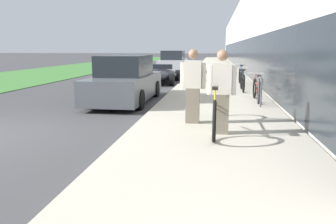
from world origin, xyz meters
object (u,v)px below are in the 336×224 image
at_px(person_bystander, 193,86).
at_px(cruiser_bike_nearest, 257,90).
at_px(tandem_bicycle, 215,110).
at_px(vintage_roadster_curbside, 160,75).
at_px(cruiser_bike_middle, 242,81).
at_px(parked_sedan_far, 173,63).
at_px(bike_rack_hoop, 260,88).
at_px(person_rider, 221,92).
at_px(parked_sedan_curbside, 125,81).
at_px(cruiser_bike_farthest, 241,76).

relative_size(person_bystander, cruiser_bike_nearest, 0.90).
bearing_deg(tandem_bicycle, vintage_roadster_curbside, 105.92).
relative_size(cruiser_bike_middle, parked_sedan_far, 0.43).
xyz_separation_m(tandem_bicycle, bike_rack_hoop, (1.31, 3.07, 0.10)).
xyz_separation_m(person_rider, parked_sedan_curbside, (-3.09, 4.15, -0.24)).
xyz_separation_m(tandem_bicycle, vintage_roadster_curbside, (-2.88, 10.10, -0.12)).
height_order(tandem_bicycle, person_bystander, person_bystander).
height_order(person_bystander, parked_sedan_far, person_bystander).
relative_size(person_bystander, cruiser_bike_farthest, 0.89).
distance_m(tandem_bicycle, cruiser_bike_nearest, 4.15).
bearing_deg(vintage_roadster_curbside, cruiser_bike_nearest, -55.74).
bearing_deg(cruiser_bike_middle, bike_rack_hoop, -85.99).
bearing_deg(parked_sedan_far, cruiser_bike_nearest, -70.63).
bearing_deg(parked_sedan_curbside, tandem_bicycle, -51.90).
bearing_deg(cruiser_bike_nearest, person_rider, -105.60).
bearing_deg(parked_sedan_curbside, cruiser_bike_farthest, 50.82).
relative_size(cruiser_bike_nearest, vintage_roadster_curbside, 0.44).
relative_size(tandem_bicycle, parked_sedan_far, 0.67).
distance_m(cruiser_bike_nearest, parked_sedan_far, 12.92).
distance_m(person_rider, bike_rack_hoop, 3.64).
distance_m(parked_sedan_curbside, parked_sedan_far, 12.33).
height_order(bike_rack_hoop, cruiser_bike_farthest, cruiser_bike_farthest).
distance_m(person_bystander, cruiser_bike_nearest, 3.90).
bearing_deg(cruiser_bike_middle, person_bystander, -104.65).
distance_m(person_rider, parked_sedan_curbside, 5.18).
relative_size(tandem_bicycle, cruiser_bike_middle, 1.56).
bearing_deg(bike_rack_hoop, person_rider, -109.03).
relative_size(person_bystander, cruiser_bike_middle, 0.91).
height_order(parked_sedan_curbside, vintage_roadster_curbside, parked_sedan_curbside).
height_order(bike_rack_hoop, vintage_roadster_curbside, bike_rack_hoop).
bearing_deg(vintage_roadster_curbside, cruiser_bike_middle, -42.49).
bearing_deg(vintage_roadster_curbside, person_rider, -73.97).
bearing_deg(parked_sedan_far, cruiser_bike_middle, -67.30).
relative_size(tandem_bicycle, cruiser_bike_farthest, 1.52).
bearing_deg(bike_rack_hoop, tandem_bicycle, -113.05).
distance_m(person_bystander, bike_rack_hoop, 3.15).
bearing_deg(person_bystander, cruiser_bike_farthest, 78.77).
relative_size(person_rider, vintage_roadster_curbside, 0.40).
bearing_deg(cruiser_bike_farthest, person_rider, -96.43).
distance_m(cruiser_bike_middle, parked_sedan_curbside, 4.86).
bearing_deg(vintage_roadster_curbside, cruiser_bike_farthest, -17.09).
relative_size(bike_rack_hoop, parked_sedan_curbside, 0.19).
bearing_deg(cruiser_bike_middle, parked_sedan_curbside, -146.26).
bearing_deg(bike_rack_hoop, cruiser_bike_middle, 94.01).
xyz_separation_m(tandem_bicycle, person_bystander, (-0.49, 0.51, 0.42)).
xyz_separation_m(person_bystander, parked_sedan_curbside, (-2.48, 3.28, -0.25)).
distance_m(person_bystander, parked_sedan_curbside, 4.12).
relative_size(tandem_bicycle, vintage_roadster_curbside, 0.69).
xyz_separation_m(cruiser_bike_nearest, parked_sedan_curbside, (-4.29, -0.14, 0.22)).
bearing_deg(cruiser_bike_farthest, parked_sedan_curbside, -129.18).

